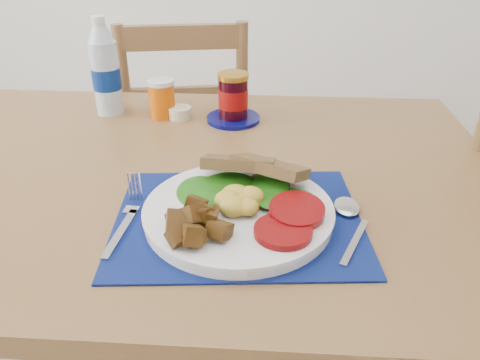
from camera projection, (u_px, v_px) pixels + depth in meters
The scene contains 10 objects.
table at pixel (159, 201), 0.99m from camera, with size 1.40×0.90×0.75m.
chair_far at pixel (187, 123), 1.61m from camera, with size 0.48×0.47×1.13m.
placemat at pixel (238, 219), 0.78m from camera, with size 0.41×0.32×0.00m, color black.
breakfast_plate at pixel (234, 208), 0.77m from camera, with size 0.31×0.31×0.08m.
fork at pixel (127, 218), 0.78m from camera, with size 0.03×0.19×0.00m.
spoon at pixel (349, 217), 0.78m from camera, with size 0.06×0.19×0.01m.
water_bottle at pixel (106, 72), 1.16m from camera, with size 0.07×0.07×0.24m.
juice_glass at pixel (162, 99), 1.17m from camera, with size 0.06×0.06×0.09m, color #D25405.
ramekin at pixel (180, 113), 1.17m from camera, with size 0.06×0.06×0.03m, color beige.
jam_on_saucer at pixel (233, 100), 1.14m from camera, with size 0.13×0.13×0.12m.
Camera 1 is at (0.23, -0.63, 1.19)m, focal length 35.00 mm.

